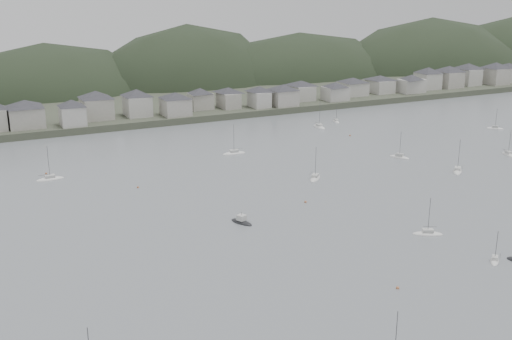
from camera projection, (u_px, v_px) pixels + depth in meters
ground at (425, 298)px, 118.72m from camera, size 900.00×900.00×0.00m
far_shore_land at (98, 84)px, 372.06m from camera, size 900.00×250.00×3.00m
forested_ridge at (117, 112)px, 355.74m from camera, size 851.55×103.94×102.57m
waterfront_town at (251, 94)px, 295.27m from camera, size 451.48×28.46×12.92m
sailboat_lead at (319, 127)px, 264.14m from camera, size 3.50×9.32×12.50m
moored_fleet at (222, 219)px, 158.86m from camera, size 251.56×177.29×13.26m
motor_launch_far at (242, 222)px, 156.81m from camera, size 4.89×7.28×3.66m
mooring_buoys at (211, 201)px, 172.71m from camera, size 147.74×115.18×0.70m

